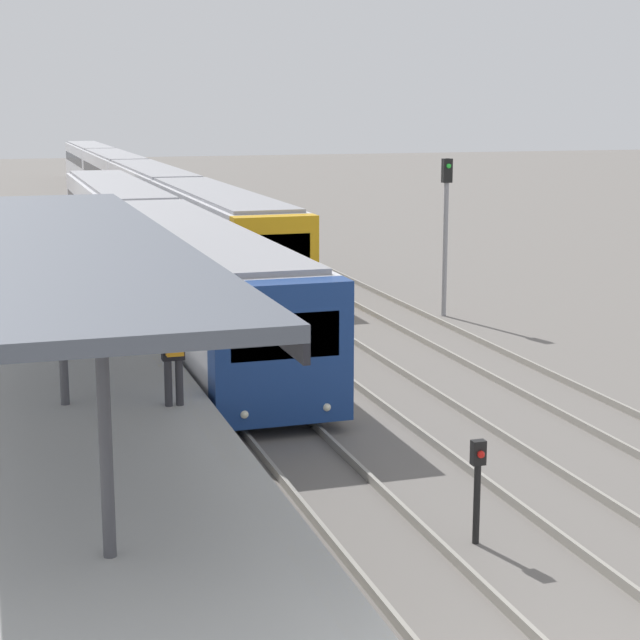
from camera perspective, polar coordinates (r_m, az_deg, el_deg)
platform_canopy at (r=19.35m, az=-13.69°, el=4.01°), size 4.00×17.32×3.07m
person_on_platform at (r=19.21m, az=-7.83°, el=-1.74°), size 0.40×0.40×1.66m
train_near at (r=36.42m, az=-9.14°, el=4.18°), size 2.72×34.01×3.11m
train_far at (r=64.56m, az=-10.02°, el=7.25°), size 2.67×65.40×3.02m
signal_post_near at (r=15.66m, az=8.40°, el=-8.40°), size 0.20×0.21×1.56m
signal_mast_far at (r=31.87m, az=6.73°, el=5.47°), size 0.28×0.29×4.68m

